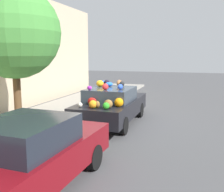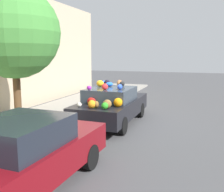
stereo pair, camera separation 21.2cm
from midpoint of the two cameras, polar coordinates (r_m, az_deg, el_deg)
name	(u,v)px [view 1 (the left image)]	position (r m, az deg, el deg)	size (l,w,h in m)	color
ground_plane	(111,123)	(10.09, -0.83, -5.84)	(60.00, 60.00, 0.00)	#4C4C4F
sidewalk_curb	(49,116)	(11.22, -14.01, -4.25)	(24.00, 3.20, 0.12)	#9E998E
street_tree	(14,32)	(9.04, -21.24, 12.76)	(2.94, 2.94, 4.63)	brown
fire_hydrant	(92,101)	(12.16, -4.92, -1.03)	(0.20, 0.20, 0.70)	#B2B2B7
art_car	(112,104)	(9.88, -0.68, -1.82)	(4.16, 1.83, 1.61)	black
parked_car_plain	(29,154)	(5.36, -18.65, -11.91)	(3.99, 1.84, 1.42)	maroon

